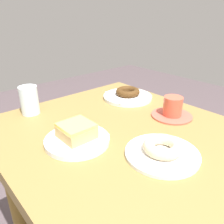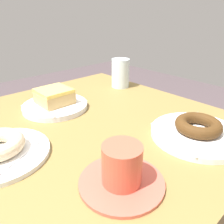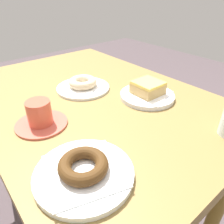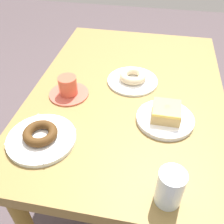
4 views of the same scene
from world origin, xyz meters
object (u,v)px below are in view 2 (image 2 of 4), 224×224
water_glass (120,73)px  coffee_cup (122,169)px  plate_chocolate_ring (197,134)px  plate_glazed_square (55,106)px  donut_glazed_square (54,96)px  donut_chocolate_ring (198,125)px

water_glass → coffee_cup: (-0.39, -0.39, -0.02)m
plate_chocolate_ring → plate_glazed_square: 0.42m
plate_chocolate_ring → water_glass: bearing=71.5°
coffee_cup → plate_chocolate_ring: bearing=-2.3°
plate_glazed_square → donut_glazed_square: 0.03m
plate_glazed_square → water_glass: bearing=3.2°
donut_chocolate_ring → water_glass: size_ratio=1.00×
plate_chocolate_ring → donut_chocolate_ring: size_ratio=2.01×
plate_chocolate_ring → donut_glazed_square: 0.42m
plate_chocolate_ring → coffee_cup: bearing=177.7°
donut_glazed_square → coffee_cup: 0.39m
donut_chocolate_ring → coffee_cup: bearing=177.7°
water_glass → coffee_cup: bearing=-134.3°
donut_chocolate_ring → plate_glazed_square: size_ratio=0.55×
donut_glazed_square → water_glass: water_glass is taller
water_glass → coffee_cup: size_ratio=0.71×
donut_chocolate_ring → donut_glazed_square: bearing=113.5°
donut_glazed_square → coffee_cup: coffee_cup is taller
donut_glazed_square → water_glass: size_ratio=0.86×
donut_chocolate_ring → water_glass: 0.43m
plate_chocolate_ring → donut_glazed_square: bearing=113.5°
water_glass → donut_chocolate_ring: bearing=-108.5°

